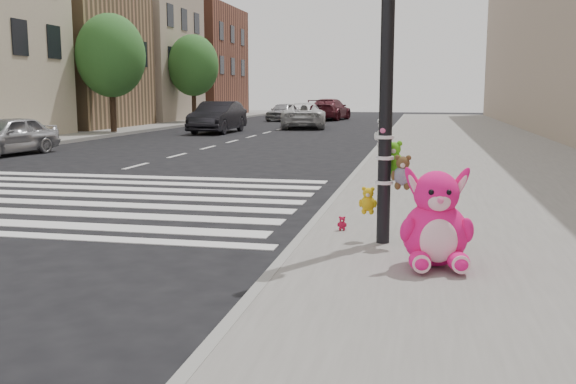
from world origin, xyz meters
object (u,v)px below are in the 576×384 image
(signal_pole, at_px, (388,109))
(red_teddy, at_px, (342,223))
(car_white_near, at_px, (304,116))
(car_silver_far, at_px, (6,136))
(pink_bunny, at_px, (436,226))
(car_dark_far, at_px, (218,117))

(signal_pole, bearing_deg, red_teddy, 136.02)
(car_white_near, bearing_deg, car_silver_far, 61.99)
(pink_bunny, height_order, red_teddy, pink_bunny)
(car_white_near, bearing_deg, car_dark_far, 48.39)
(pink_bunny, relative_size, car_dark_far, 0.23)
(red_teddy, bearing_deg, pink_bunny, -58.02)
(car_white_near, bearing_deg, pink_bunny, 95.22)
(signal_pole, relative_size, red_teddy, 20.88)
(car_silver_far, distance_m, car_white_near, 18.52)
(car_dark_far, xyz_separation_m, car_white_near, (3.40, 5.08, -0.07))
(car_dark_far, bearing_deg, pink_bunny, -66.14)
(signal_pole, distance_m, car_silver_far, 16.09)
(car_silver_far, bearing_deg, signal_pole, -30.02)
(pink_bunny, xyz_separation_m, red_teddy, (-1.18, 1.60, -0.35))
(car_white_near, bearing_deg, signal_pole, 94.54)
(pink_bunny, bearing_deg, car_silver_far, 130.96)
(red_teddy, xyz_separation_m, car_silver_far, (-11.82, 9.58, 0.38))
(signal_pole, xyz_separation_m, car_white_near, (-6.03, 27.54, -1.07))
(signal_pole, bearing_deg, pink_bunny, -60.40)
(signal_pole, bearing_deg, car_silver_far, 140.71)
(signal_pole, bearing_deg, car_dark_far, 112.77)
(car_dark_far, height_order, car_white_near, car_dark_far)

